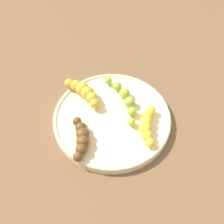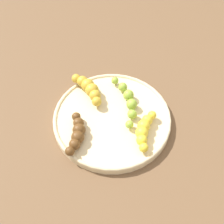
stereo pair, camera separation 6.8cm
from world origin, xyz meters
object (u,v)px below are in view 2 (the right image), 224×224
Objects in this scene: banana_green at (128,100)px; banana_spotted at (89,88)px; banana_overripe at (77,133)px; fruit_bowl at (112,118)px; banana_yellow at (144,130)px.

banana_spotted reaches higher than banana_green.
banana_overripe reaches higher than banana_green.
banana_green is 1.51× the size of banana_overripe.
banana_overripe is at bearing -70.44° from fruit_bowl.
banana_spotted is (-0.06, -0.09, 0.00)m from banana_green.
banana_green reaches higher than fruit_bowl.
banana_spotted is (-0.09, -0.04, 0.02)m from fruit_bowl.
banana_overripe is (0.03, -0.10, 0.02)m from fruit_bowl.
banana_yellow is 0.91× the size of banana_overripe.
banana_green is (-0.03, 0.05, 0.02)m from fruit_bowl.
banana_green is (-0.10, -0.01, -0.00)m from banana_yellow.
banana_spotted is (-0.16, -0.09, 0.00)m from banana_yellow.
fruit_bowl is 0.10m from banana_spotted.
fruit_bowl is at bearing -16.80° from banana_yellow.
fruit_bowl is at bearing 40.42° from banana_overripe.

